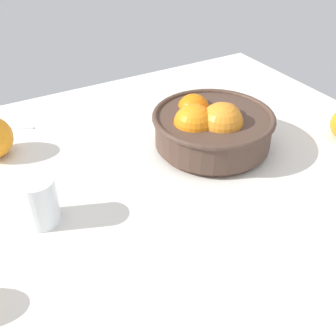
# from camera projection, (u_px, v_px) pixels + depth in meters

# --- Properties ---
(ground_plane) EXTENTS (1.13, 1.00, 0.03)m
(ground_plane) POSITION_uv_depth(u_px,v_px,m) (165.00, 197.00, 0.78)
(ground_plane) COLOR silver
(fruit_bowl) EXTENTS (0.25, 0.25, 0.11)m
(fruit_bowl) POSITION_uv_depth(u_px,v_px,m) (212.00, 127.00, 0.86)
(fruit_bowl) COLOR #473328
(fruit_bowl) RESTS_ON ground_plane
(juice_glass) EXTENTS (0.06, 0.06, 0.08)m
(juice_glass) POSITION_uv_depth(u_px,v_px,m) (39.00, 203.00, 0.68)
(juice_glass) COLOR white
(juice_glass) RESTS_ON ground_plane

